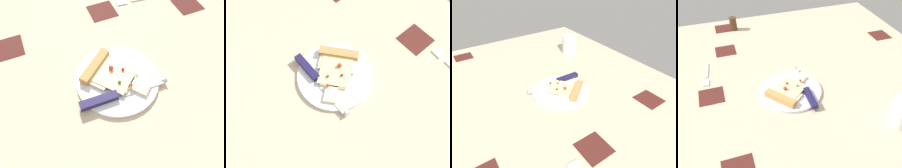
{
  "view_description": "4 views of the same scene",
  "coord_description": "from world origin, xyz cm",
  "views": [
    {
      "loc": [
        23.26,
        18.4,
        47.8
      ],
      "look_at": [
        12.42,
        -7.13,
        3.04
      ],
      "focal_mm": 33.0,
      "sensor_mm": 36.0,
      "label": 1
    },
    {
      "loc": [
        -20.35,
        15.77,
        75.42
      ],
      "look_at": [
        6.62,
        -7.75,
        2.33
      ],
      "focal_mm": 45.26,
      "sensor_mm": 36.0,
      "label": 2
    },
    {
      "loc": [
        -23.51,
        -61.45,
        46.88
      ],
      "look_at": [
        11.66,
        -9.8,
        3.44
      ],
      "focal_mm": 30.13,
      "sensor_mm": 36.0,
      "label": 3
    },
    {
      "loc": [
        74.0,
        -30.98,
        60.89
      ],
      "look_at": [
        9.74,
        -9.74,
        3.75
      ],
      "focal_mm": 39.05,
      "sensor_mm": 36.0,
      "label": 4
    }
  ],
  "objects": [
    {
      "name": "ground_plane",
      "position": [
        -0.02,
        -0.03,
        -1.5
      ],
      "size": [
        117.17,
        117.17,
        3.0
      ],
      "color": "#C6B293",
      "rests_on": "ground"
    },
    {
      "name": "plate",
      "position": [
        9.88,
        -9.38,
        0.55
      ],
      "size": [
        22.57,
        22.57,
        1.09
      ],
      "primitive_type": "cylinder",
      "color": "silver",
      "rests_on": "ground_plane"
    },
    {
      "name": "pizza_slice",
      "position": [
        11.52,
        -11.42,
        1.88
      ],
      "size": [
        17.01,
        18.43,
        2.65
      ],
      "rotation": [
        0.0,
        0.0,
        0.68
      ],
      "color": "beige",
      "rests_on": "plate"
    },
    {
      "name": "knife",
      "position": [
        12.49,
        -4.39,
        1.7
      ],
      "size": [
        24.06,
        2.94,
        2.45
      ],
      "rotation": [
        0.0,
        0.0,
        1.54
      ],
      "color": "silver",
      "rests_on": "plate"
    },
    {
      "name": "fork",
      "position": [
        -9.92,
        -38.72,
        0.4
      ],
      "size": [
        15.4,
        3.33,
        0.8
      ],
      "rotation": [
        0.0,
        0.0,
        4.61
      ],
      "color": "silver",
      "rests_on": "ground_plane"
    }
  ]
}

